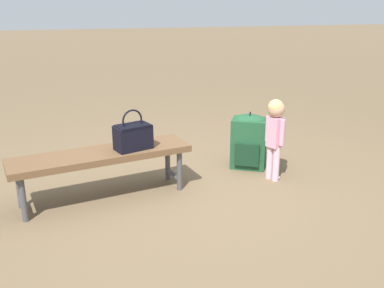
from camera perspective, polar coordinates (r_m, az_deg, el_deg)
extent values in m
plane|color=brown|center=(4.18, 0.64, -6.57)|extent=(40.00, 40.00, 0.00)
cube|color=brown|center=(4.05, -11.50, -1.40)|extent=(1.65, 0.77, 0.06)
cylinder|color=#47474C|center=(4.47, -3.12, -2.18)|extent=(0.05, 0.05, 0.39)
cylinder|color=#47474C|center=(4.23, -1.61, -3.41)|extent=(0.05, 0.05, 0.39)
cylinder|color=#47474C|center=(4.16, -21.16, -5.12)|extent=(0.05, 0.05, 0.39)
cylinder|color=#47474C|center=(3.91, -20.71, -6.66)|extent=(0.05, 0.05, 0.39)
cylinder|color=#47474C|center=(4.38, -2.37, -3.93)|extent=(0.11, 0.28, 0.04)
cylinder|color=#47474C|center=(4.07, -20.79, -7.08)|extent=(0.11, 0.28, 0.04)
cube|color=black|center=(4.04, -7.52, 0.85)|extent=(0.36, 0.29, 0.22)
cube|color=black|center=(4.00, -7.59, 2.28)|extent=(0.34, 0.28, 0.02)
torus|color=black|center=(3.99, -7.62, 3.03)|extent=(0.19, 0.09, 0.20)
cylinder|color=#E5B2C6|center=(4.56, 9.87, -2.26)|extent=(0.07, 0.07, 0.35)
cylinder|color=#E5B2C6|center=(4.51, 10.67, -2.54)|extent=(0.07, 0.07, 0.35)
ellipsoid|color=white|center=(4.63, 9.92, -3.99)|extent=(0.10, 0.09, 0.04)
ellipsoid|color=white|center=(4.59, 10.71, -4.28)|extent=(0.10, 0.09, 0.04)
cube|color=pink|center=(4.43, 10.51, 1.51)|extent=(0.16, 0.16, 0.30)
cylinder|color=pink|center=(4.48, 9.66, 1.95)|extent=(0.05, 0.05, 0.25)
cylinder|color=pink|center=(4.38, 11.39, 1.44)|extent=(0.05, 0.05, 0.25)
sphere|color=tan|center=(4.37, 10.69, 4.43)|extent=(0.17, 0.17, 0.17)
sphere|color=tan|center=(4.36, 10.63, 4.63)|extent=(0.15, 0.15, 0.15)
cube|color=#1E4C2D|center=(4.80, 7.26, 0.11)|extent=(0.44, 0.40, 0.53)
ellipsoid|color=#1E4C2D|center=(4.73, 7.38, 3.03)|extent=(0.42, 0.38, 0.12)
cube|color=#13311D|center=(4.68, 7.01, -1.39)|extent=(0.24, 0.14, 0.24)
cube|color=#13311D|center=(4.93, 8.39, 0.57)|extent=(0.06, 0.05, 0.45)
cube|color=#13311D|center=(4.95, 6.51, 0.71)|extent=(0.06, 0.05, 0.45)
torus|color=black|center=(4.71, 7.41, 3.60)|extent=(0.05, 0.08, 0.09)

